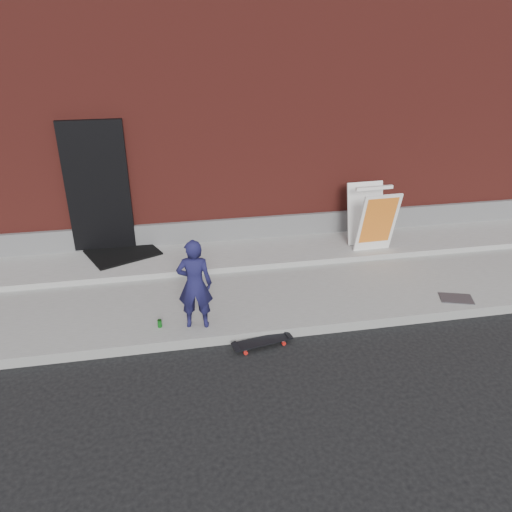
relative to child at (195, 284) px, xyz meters
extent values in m
plane|color=black|center=(1.19, -0.33, -0.79)|extent=(80.00, 80.00, 0.00)
cube|color=gray|center=(1.19, 1.17, -0.72)|extent=(20.00, 3.00, 0.15)
cube|color=gray|center=(1.19, 2.07, -0.59)|extent=(20.00, 1.20, 0.10)
cube|color=maroon|center=(1.19, 6.67, 1.71)|extent=(20.00, 8.00, 5.00)
cube|color=slate|center=(1.19, 2.64, -0.34)|extent=(20.00, 0.10, 0.40)
cube|color=black|center=(-1.41, 2.63, 0.61)|extent=(1.05, 0.12, 2.25)
imported|color=#191844|center=(0.00, 0.00, 0.00)|extent=(0.51, 0.38, 1.29)
cylinder|color=red|center=(1.09, -0.31, -0.77)|extent=(0.06, 0.04, 0.06)
cylinder|color=red|center=(1.12, -0.48, -0.77)|extent=(0.06, 0.04, 0.06)
cylinder|color=red|center=(0.55, -0.41, -0.77)|extent=(0.06, 0.04, 0.06)
cylinder|color=red|center=(0.58, -0.59, -0.77)|extent=(0.06, 0.04, 0.06)
cube|color=#BCBCC1|center=(1.11, -0.39, -0.73)|extent=(0.08, 0.18, 0.02)
cube|color=#BCBCC1|center=(0.56, -0.50, -0.73)|extent=(0.08, 0.18, 0.02)
cube|color=black|center=(0.83, -0.45, -0.71)|extent=(0.82, 0.36, 0.02)
cube|color=white|center=(3.26, 1.60, 0.01)|extent=(0.69, 0.34, 1.10)
cube|color=white|center=(3.24, 2.10, 0.01)|extent=(0.69, 0.34, 1.10)
cube|color=yellow|center=(3.26, 1.57, -0.05)|extent=(0.57, 0.25, 0.88)
cube|color=white|center=(3.25, 1.85, 0.56)|extent=(0.68, 0.09, 0.06)
cylinder|color=#1C8D26|center=(-0.51, 0.05, -0.59)|extent=(0.08, 0.08, 0.11)
cube|color=black|center=(-1.11, 2.37, -0.53)|extent=(1.40, 1.29, 0.03)
cube|color=#56565B|center=(3.92, -0.01, -0.64)|extent=(0.55, 0.44, 0.01)
camera|label=1|loc=(-0.27, -5.87, 3.20)|focal=35.00mm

